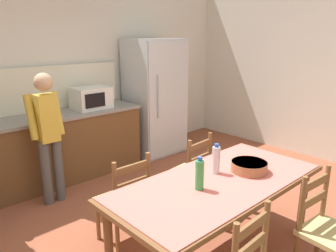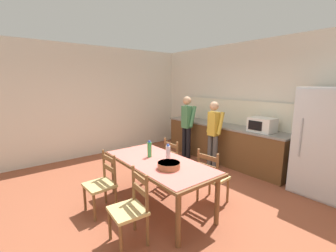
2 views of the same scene
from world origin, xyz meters
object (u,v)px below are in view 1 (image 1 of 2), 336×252
object	(u,v)px
refrigerator	(155,97)
serving_bowl	(249,166)
bottle_near_centre	(200,175)
microwave	(91,98)
chair_side_far_left	(125,200)
dining_table	(218,189)
chair_side_near_right	(326,231)
chair_side_far_right	(190,174)
person_at_counter	(48,132)
bottle_off_centre	(216,160)

from	to	relation	value
refrigerator	serving_bowl	bearing A→B (deg)	-113.10
refrigerator	bottle_near_centre	world-z (taller)	refrigerator
microwave	chair_side_far_left	size ratio (longest dim) A/B	0.55
serving_bowl	chair_side_far_left	size ratio (longest dim) A/B	0.35
bottle_near_centre	dining_table	bearing A→B (deg)	0.18
serving_bowl	bottle_near_centre	bearing A→B (deg)	173.55
refrigerator	chair_side_far_left	xyz separation A→B (m)	(-1.88, -1.75, -0.50)
dining_table	bottle_near_centre	xyz separation A→B (m)	(-0.24, -0.00, 0.20)
dining_table	chair_side_near_right	distance (m)	0.90
refrigerator	chair_side_far_right	world-z (taller)	refrigerator
bottle_near_centre	chair_side_near_right	world-z (taller)	bottle_near_centre
refrigerator	serving_bowl	distance (m)	2.78
chair_side_far_right	refrigerator	bearing A→B (deg)	-125.31
bottle_near_centre	chair_side_near_right	xyz separation A→B (m)	(0.69, -0.74, -0.45)
chair_side_far_left	person_at_counter	distance (m)	1.33
dining_table	chair_side_far_right	bearing A→B (deg)	59.49
microwave	chair_side_far_left	bearing A→B (deg)	-111.88
chair_side_far_left	person_at_counter	xyz separation A→B (m)	(-0.16, 1.25, 0.43)
bottle_off_centre	refrigerator	bearing A→B (deg)	60.67
dining_table	microwave	bearing A→B (deg)	83.95
microwave	chair_side_near_right	bearing A→B (deg)	-86.86
dining_table	bottle_near_centre	distance (m)	0.32
chair_side_near_right	chair_side_far_left	size ratio (longest dim) A/B	1.00
bottle_off_centre	chair_side_far_left	distance (m)	0.94
refrigerator	chair_side_near_right	distance (m)	3.42
chair_side_near_right	refrigerator	bearing A→B (deg)	77.61
refrigerator	dining_table	bearing A→B (deg)	-119.91
dining_table	bottle_near_centre	world-z (taller)	bottle_near_centre
microwave	chair_side_near_right	size ratio (longest dim) A/B	0.55
serving_bowl	chair_side_far_right	size ratio (longest dim) A/B	0.35
dining_table	chair_side_far_left	distance (m)	0.90
chair_side_far_right	person_at_counter	distance (m)	1.68
refrigerator	person_at_counter	size ratio (longest dim) A/B	1.22
refrigerator	bottle_near_centre	size ratio (longest dim) A/B	6.98
bottle_off_centre	chair_side_far_right	size ratio (longest dim) A/B	0.30
bottle_off_centre	chair_side_near_right	size ratio (longest dim) A/B	0.30
serving_bowl	person_at_counter	world-z (taller)	person_at_counter
refrigerator	bottle_off_centre	world-z (taller)	refrigerator
dining_table	chair_side_far_right	distance (m)	0.90
refrigerator	chair_side_far_left	size ratio (longest dim) A/B	2.07
person_at_counter	chair_side_near_right	bearing A→B (deg)	-159.03
microwave	serving_bowl	bearing A→B (deg)	-88.31
serving_bowl	person_at_counter	bearing A→B (deg)	114.67
person_at_counter	serving_bowl	bearing A→B (deg)	-155.33
refrigerator	microwave	world-z (taller)	refrigerator
bottle_near_centre	person_at_counter	bearing A→B (deg)	100.22
microwave	person_at_counter	xyz separation A→B (m)	(-0.87, -0.52, -0.21)
bottle_near_centre	person_at_counter	distance (m)	2.02
serving_bowl	chair_side_far_right	xyz separation A→B (m)	(0.10, 0.81, -0.37)
microwave	person_at_counter	bearing A→B (deg)	-149.13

